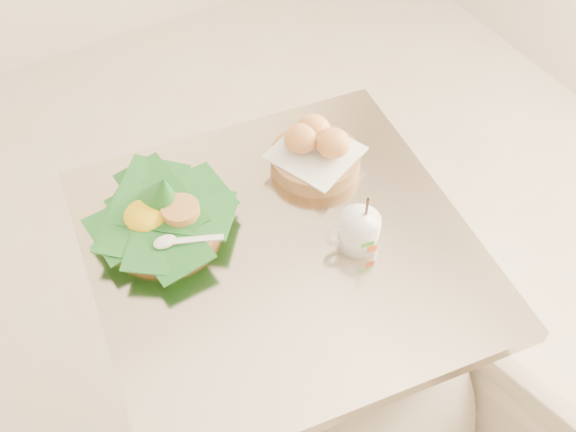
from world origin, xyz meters
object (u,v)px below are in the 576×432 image
bread_basket (315,151)px  coffee_mug (358,231)px  cafe_table (282,311)px  rice_basket (162,212)px

bread_basket → coffee_mug: 0.22m
cafe_table → coffee_mug: size_ratio=5.91×
rice_basket → bread_basket: 0.34m
rice_basket → bread_basket: bearing=-0.9°
cafe_table → rice_basket: bearing=137.2°
rice_basket → bread_basket: size_ratio=1.32×
rice_basket → bread_basket: rice_basket is taller
cafe_table → coffee_mug: 0.29m
bread_basket → cafe_table: bearing=-137.7°
cafe_table → coffee_mug: (0.13, -0.07, 0.26)m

